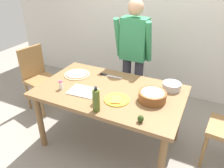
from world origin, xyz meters
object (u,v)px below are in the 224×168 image
object	(u,v)px
pizza_raw_on_board	(77,74)
person_cook	(134,52)
mixing_bowl_steel	(172,86)
chair_wooden_left	(38,75)
cup_orange	(96,100)
olive_oil_bottle	(96,100)
dining_table	(110,97)
chef_knife	(108,75)
avocado	(141,119)
popcorn_bowl	(152,95)
salt_shaker	(61,85)
cutting_board_white	(83,91)
plate_with_slice	(117,100)

from	to	relation	value
pizza_raw_on_board	person_cook	bearing A→B (deg)	49.43
person_cook	mixing_bowl_steel	xyz separation A→B (m)	(0.62, -0.45, -0.14)
chair_wooden_left	cup_orange	distance (m)	1.46
pizza_raw_on_board	olive_oil_bottle	size ratio (longest dim) A/B	1.23
chair_wooden_left	person_cook	bearing A→B (deg)	20.70
dining_table	cup_orange	bearing A→B (deg)	-90.50
chef_knife	avocado	bearing A→B (deg)	-46.14
popcorn_bowl	cup_orange	bearing A→B (deg)	-148.40
dining_table	avocado	bearing A→B (deg)	-38.25
olive_oil_bottle	cup_orange	distance (m)	0.13
person_cook	salt_shaker	bearing A→B (deg)	-116.09
chef_knife	avocado	size ratio (longest dim) A/B	4.15
popcorn_bowl	salt_shaker	distance (m)	1.00
chair_wooden_left	cup_orange	world-z (taller)	chair_wooden_left
salt_shaker	chef_knife	distance (m)	0.61
person_cook	cutting_board_white	world-z (taller)	person_cook
dining_table	salt_shaker	distance (m)	0.56
chair_wooden_left	pizza_raw_on_board	world-z (taller)	chair_wooden_left
plate_with_slice	chef_knife	distance (m)	0.56
chair_wooden_left	cup_orange	xyz separation A→B (m)	(1.32, -0.57, 0.26)
pizza_raw_on_board	dining_table	bearing A→B (deg)	-16.05
dining_table	cutting_board_white	xyz separation A→B (m)	(-0.25, -0.16, 0.10)
pizza_raw_on_board	plate_with_slice	bearing A→B (deg)	-24.36
pizza_raw_on_board	mixing_bowl_steel	world-z (taller)	mixing_bowl_steel
popcorn_bowl	mixing_bowl_steel	size ratio (longest dim) A/B	1.40
cutting_board_white	chef_knife	xyz separation A→B (m)	(0.08, 0.46, 0.00)
popcorn_bowl	cup_orange	size ratio (longest dim) A/B	3.29
chef_knife	avocado	world-z (taller)	avocado
mixing_bowl_steel	cutting_board_white	bearing A→B (deg)	-151.27
mixing_bowl_steel	cup_orange	distance (m)	0.86
mixing_bowl_steel	cutting_board_white	xyz separation A→B (m)	(-0.85, -0.47, -0.03)
dining_table	plate_with_slice	bearing A→B (deg)	-45.76
plate_with_slice	salt_shaker	xyz separation A→B (m)	(-0.65, -0.06, 0.04)
salt_shaker	mixing_bowl_steel	bearing A→B (deg)	25.36
pizza_raw_on_board	popcorn_bowl	size ratio (longest dim) A/B	1.13
plate_with_slice	mixing_bowl_steel	distance (m)	0.65
person_cook	cutting_board_white	bearing A→B (deg)	-104.00
person_cook	chair_wooden_left	distance (m)	1.45
person_cook	olive_oil_bottle	xyz separation A→B (m)	(0.07, -1.16, -0.07)
cup_orange	avocado	bearing A→B (deg)	-9.35
pizza_raw_on_board	olive_oil_bottle	xyz separation A→B (m)	(0.59, -0.56, 0.10)
person_cook	cup_orange	size ratio (longest dim) A/B	19.06
person_cook	mixing_bowl_steel	distance (m)	0.78
pizza_raw_on_board	mixing_bowl_steel	size ratio (longest dim) A/B	1.58
chair_wooden_left	dining_table	bearing A→B (deg)	-11.35
popcorn_bowl	mixing_bowl_steel	distance (m)	0.34
mixing_bowl_steel	avocado	distance (m)	0.70
pizza_raw_on_board	salt_shaker	size ratio (longest dim) A/B	2.98
chair_wooden_left	plate_with_slice	xyz separation A→B (m)	(1.47, -0.42, 0.23)
plate_with_slice	salt_shaker	world-z (taller)	salt_shaker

